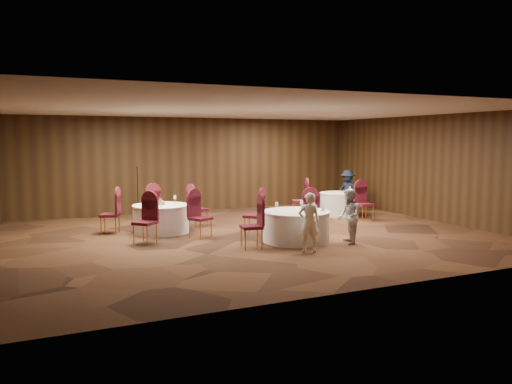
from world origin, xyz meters
name	(u,v)px	position (x,y,z in m)	size (l,w,h in m)	color
ground	(252,236)	(0.00, 0.00, 0.00)	(12.00, 12.00, 0.00)	black
room_shell	(252,159)	(0.00, 0.00, 1.96)	(12.00, 12.00, 12.00)	silver
table_main	(296,226)	(0.68, -1.09, 0.38)	(1.64, 1.64, 0.74)	silver
table_left	(161,219)	(-2.02, 1.39, 0.38)	(1.49, 1.49, 0.74)	silver
table_right	(340,204)	(4.00, 2.01, 0.38)	(1.29, 1.29, 0.74)	silver
chairs_main	(273,218)	(0.35, -0.48, 0.50)	(2.79, 2.12, 1.00)	#3F0C15
chairs_left	(161,214)	(-2.02, 1.39, 0.50)	(3.07, 3.15, 1.00)	#3F0C15
chairs_right	(331,202)	(3.43, 1.62, 0.50)	(2.01, 2.10, 1.00)	#3F0C15
tabletop_main	(305,207)	(0.88, -1.18, 0.84)	(1.10, 1.11, 0.22)	silver
tabletop_left	(161,202)	(-2.02, 1.39, 0.82)	(0.84, 0.86, 0.22)	silver
tabletop_right	(350,188)	(4.23, 1.77, 0.90)	(0.08, 0.08, 0.22)	silver
mic_stand	(138,205)	(-2.20, 3.57, 0.48)	(0.24, 0.24, 1.64)	black
woman_a	(309,223)	(0.37, -2.24, 0.66)	(0.48, 0.31, 1.31)	white
woman_b	(349,216)	(1.69, -1.83, 0.65)	(0.64, 0.50, 1.31)	#B8B8BD
man_c	(348,190)	(4.85, 2.80, 0.71)	(0.91, 0.52, 1.41)	black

